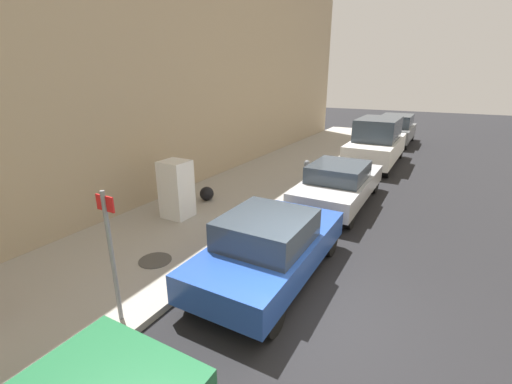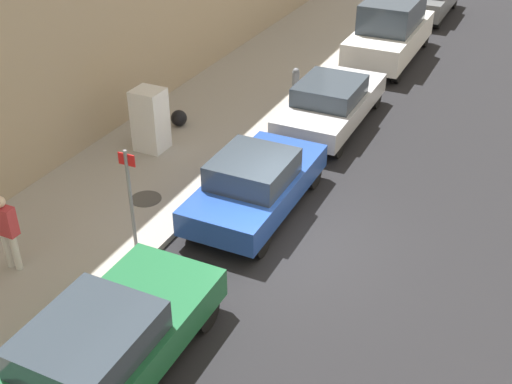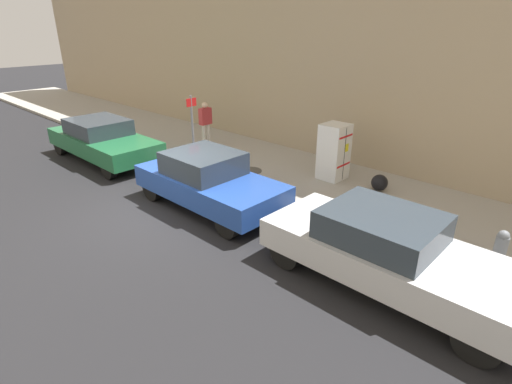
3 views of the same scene
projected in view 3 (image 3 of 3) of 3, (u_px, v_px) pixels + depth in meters
ground_plane at (155, 212)px, 9.99m from camera, size 80.00×80.00×0.00m
sidewalk_slab at (269, 168)px, 12.81m from camera, size 4.05×44.00×0.14m
building_facade_near at (328, 24)px, 13.04m from camera, size 1.67×39.60×8.62m
discarded_refrigerator at (334, 152)px, 11.47m from camera, size 0.75×0.71×1.61m
manhole_cover at (250, 171)px, 12.32m from camera, size 0.70×0.70×0.02m
street_sign_post at (193, 127)px, 12.28m from camera, size 0.36×0.07×2.22m
fire_hydrant at (500, 251)px, 7.22m from camera, size 0.22×0.22×0.84m
trash_bag at (380, 183)px, 10.83m from camera, size 0.45×0.45×0.45m
pedestrian_walking_far at (205, 121)px, 14.55m from camera, size 0.46×0.22×1.59m
parked_sedan_green at (102, 140)px, 13.48m from camera, size 1.84×4.67×1.38m
parked_hatchback_blue at (208, 180)px, 10.00m from camera, size 1.77×4.06×1.42m
parked_sedan_silver at (388, 251)px, 6.96m from camera, size 1.81×4.56×1.38m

